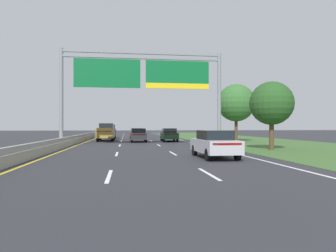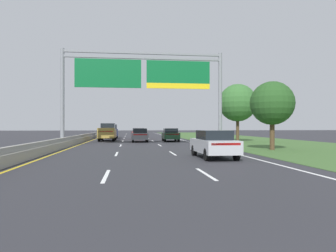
{
  "view_description": "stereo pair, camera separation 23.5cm",
  "coord_description": "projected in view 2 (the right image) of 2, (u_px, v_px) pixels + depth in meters",
  "views": [
    {
      "loc": [
        -1.23,
        -0.77,
        1.79
      ],
      "look_at": [
        1.7,
        20.8,
        1.83
      ],
      "focal_mm": 32.83,
      "sensor_mm": 36.0,
      "label": 1
    },
    {
      "loc": [
        -0.99,
        -0.8,
        1.79
      ],
      "look_at": [
        1.7,
        20.8,
        1.83
      ],
      "focal_mm": 32.83,
      "sensor_mm": 36.0,
      "label": 2
    }
  ],
  "objects": [
    {
      "name": "ground_plane",
      "position": [
        138.0,
        142.0,
        35.64
      ],
      "size": [
        220.0,
        220.0,
        0.0
      ],
      "primitive_type": "plane",
      "color": "#2B2B30"
    },
    {
      "name": "lane_striping",
      "position": [
        139.0,
        142.0,
        35.19
      ],
      "size": [
        11.96,
        106.0,
        0.01
      ],
      "color": "white",
      "rests_on": "ground"
    },
    {
      "name": "grass_verge_right",
      "position": [
        253.0,
        141.0,
        37.37
      ],
      "size": [
        14.0,
        110.0,
        0.02
      ],
      "primitive_type": "cube",
      "color": "#3D602D",
      "rests_on": "ground"
    },
    {
      "name": "median_barrier_concrete",
      "position": [
        80.0,
        139.0,
        34.83
      ],
      "size": [
        0.6,
        110.0,
        0.85
      ],
      "color": "#99968E",
      "rests_on": "ground"
    },
    {
      "name": "overhead_sign_gantry",
      "position": [
        144.0,
        78.0,
        28.55
      ],
      "size": [
        15.06,
        0.42,
        8.88
      ],
      "color": "gray",
      "rests_on": "ground"
    },
    {
      "name": "pickup_truck_gold",
      "position": [
        108.0,
        132.0,
        38.5
      ],
      "size": [
        2.03,
        5.41,
        2.2
      ],
      "rotation": [
        0.0,
        0.0,
        1.56
      ],
      "color": "#A38438",
      "rests_on": "ground"
    },
    {
      "name": "car_grey_centre_lane_sedan",
      "position": [
        140.0,
        135.0,
        35.9
      ],
      "size": [
        1.89,
        4.43,
        1.57
      ],
      "rotation": [
        0.0,
        0.0,
        1.55
      ],
      "color": "slate",
      "rests_on": "ground"
    },
    {
      "name": "car_darkgreen_right_lane_sedan",
      "position": [
        170.0,
        135.0,
        37.21
      ],
      "size": [
        1.93,
        4.45,
        1.57
      ],
      "rotation": [
        0.0,
        0.0,
        1.54
      ],
      "color": "#193D23",
      "rests_on": "ground"
    },
    {
      "name": "car_red_centre_lane_sedan",
      "position": [
        138.0,
        133.0,
        44.11
      ],
      "size": [
        1.92,
        4.44,
        1.57
      ],
      "rotation": [
        0.0,
        0.0,
        1.59
      ],
      "color": "maroon",
      "rests_on": "ground"
    },
    {
      "name": "car_navy_left_lane_suv",
      "position": [
        111.0,
        131.0,
        46.93
      ],
      "size": [
        2.02,
        4.75,
        2.11
      ],
      "rotation": [
        0.0,
        0.0,
        1.6
      ],
      "color": "#161E47",
      "rests_on": "ground"
    },
    {
      "name": "car_silver_right_lane_sedan",
      "position": [
        214.0,
        144.0,
        17.52
      ],
      "size": [
        1.88,
        4.42,
        1.57
      ],
      "rotation": [
        0.0,
        0.0,
        1.58
      ],
      "color": "#B2B5BA",
      "rests_on": "ground"
    },
    {
      "name": "roadside_tree_near",
      "position": [
        272.0,
        103.0,
        23.37
      ],
      "size": [
        3.33,
        3.33,
        5.24
      ],
      "color": "#4C3823",
      "rests_on": "ground"
    },
    {
      "name": "roadside_tree_mid",
      "position": [
        238.0,
        103.0,
        36.22
      ],
      "size": [
        4.43,
        4.43,
        6.82
      ],
      "color": "#4C3823",
      "rests_on": "ground"
    }
  ]
}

